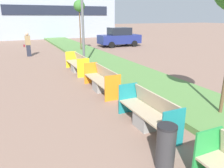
% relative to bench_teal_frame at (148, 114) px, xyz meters
% --- Properties ---
extents(planter_grass_strip, '(2.80, 120.00, 0.18)m').
position_rel_bench_teal_frame_xyz_m(planter_grass_strip, '(2.26, 5.64, -0.28)').
color(planter_grass_strip, '#568442').
rests_on(planter_grass_strip, ground).
extents(building_backdrop, '(16.41, 8.83, 6.73)m').
position_rel_bench_teal_frame_xyz_m(building_backdrop, '(3.06, 30.58, 3.00)').
color(building_backdrop, '#939EAD').
rests_on(building_backdrop, ground).
extents(bench_teal_frame, '(0.65, 2.17, 0.94)m').
position_rel_bench_teal_frame_xyz_m(bench_teal_frame, '(0.00, 0.00, 0.00)').
color(bench_teal_frame, gray).
rests_on(bench_teal_frame, ground).
extents(bench_orange_frame, '(0.65, 2.41, 0.94)m').
position_rel_bench_teal_frame_xyz_m(bench_orange_frame, '(0.00, 3.36, 0.01)').
color(bench_orange_frame, gray).
rests_on(bench_orange_frame, ground).
extents(bench_yellow_frame, '(0.65, 2.48, 0.94)m').
position_rel_bench_teal_frame_xyz_m(bench_yellow_frame, '(0.00, 6.90, 0.01)').
color(bench_yellow_frame, gray).
rests_on(bench_yellow_frame, ground).
extents(litter_bin, '(0.39, 0.39, 0.92)m').
position_rel_bench_teal_frame_xyz_m(litter_bin, '(-0.61, -1.54, 0.09)').
color(litter_bin, '#2D2D30').
rests_on(litter_bin, ground).
extents(sapling_tree_far, '(0.93, 0.93, 4.21)m').
position_rel_bench_teal_frame_xyz_m(sapling_tree_far, '(2.29, 13.90, 3.29)').
color(sapling_tree_far, brown).
rests_on(sapling_tree_far, ground).
extents(pedestrian_walking, '(0.53, 0.24, 1.79)m').
position_rel_bench_teal_frame_xyz_m(pedestrian_walking, '(-2.02, 13.17, 0.54)').
color(pedestrian_walking, '#232633').
rests_on(pedestrian_walking, ground).
extents(parked_car_distant, '(4.21, 2.00, 1.86)m').
position_rel_bench_teal_frame_xyz_m(parked_car_distant, '(6.85, 15.66, 0.54)').
color(parked_car_distant, navy).
rests_on(parked_car_distant, ground).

